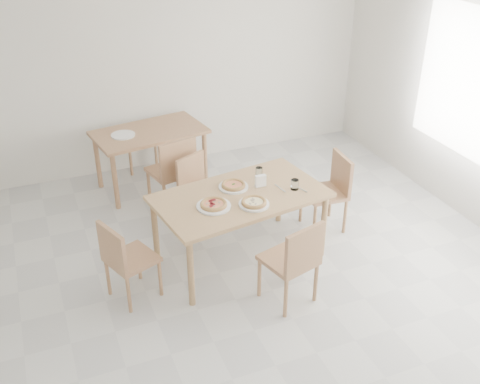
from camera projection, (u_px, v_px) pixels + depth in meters
name	position (u px, v px, depth m)	size (l,w,h in m)	color
main_table	(240.00, 201.00, 5.48)	(1.76, 1.17, 0.75)	tan
chair_south	(295.00, 258.00, 4.95)	(0.53, 0.53, 0.86)	#AB7855
chair_north	(197.00, 185.00, 6.19)	(0.53, 0.53, 0.80)	#AB7855
chair_west	(124.00, 257.00, 5.02)	(0.52, 0.52, 0.81)	#AB7855
chair_east	(331.00, 187.00, 6.10)	(0.45, 0.45, 0.86)	#AB7855
plate_margherita	(233.00, 187.00, 5.56)	(0.29, 0.29, 0.02)	white
plate_mushroom	(254.00, 204.00, 5.26)	(0.29, 0.29, 0.02)	white
plate_pepperoni	(214.00, 206.00, 5.23)	(0.32, 0.32, 0.02)	white
pizza_margherita	(233.00, 185.00, 5.54)	(0.25, 0.25, 0.03)	tan
pizza_mushroom	(254.00, 202.00, 5.25)	(0.26, 0.26, 0.03)	tan
pizza_pepperoni	(214.00, 204.00, 5.22)	(0.27, 0.27, 0.03)	tan
tumbler_a	(295.00, 185.00, 5.51)	(0.08, 0.08, 0.10)	white
tumbler_b	(259.00, 172.00, 5.76)	(0.07, 0.07, 0.09)	white
napkin_holder	(261.00, 181.00, 5.54)	(0.12, 0.06, 0.13)	silver
fork_a	(301.00, 189.00, 5.53)	(0.01, 0.17, 0.01)	silver
fork_b	(280.00, 188.00, 5.54)	(0.02, 0.19, 0.01)	silver
second_table	(150.00, 138.00, 6.85)	(1.42, 0.96, 0.75)	#AB7855
chair_back_s	(174.00, 169.00, 6.39)	(0.55, 0.55, 0.92)	#AB7855
chair_back_n	(132.00, 129.00, 7.44)	(0.53, 0.53, 0.88)	#AB7855
plate_empty	(123.00, 135.00, 6.66)	(0.28, 0.28, 0.02)	white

